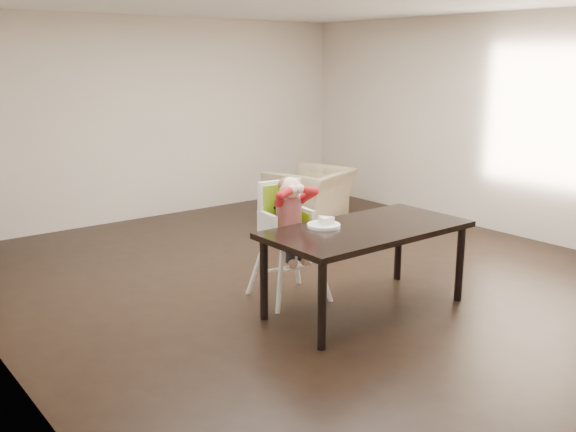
% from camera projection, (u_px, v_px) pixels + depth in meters
% --- Properties ---
extents(ground, '(7.00, 7.00, 0.00)m').
position_uv_depth(ground, '(323.00, 280.00, 6.38)').
color(ground, black).
rests_on(ground, ground).
extents(room_walls, '(6.02, 7.02, 2.71)m').
position_uv_depth(room_walls, '(326.00, 91.00, 5.94)').
color(room_walls, beige).
rests_on(room_walls, ground).
extents(dining_table, '(1.80, 0.90, 0.75)m').
position_uv_depth(dining_table, '(367.00, 236.00, 5.48)').
color(dining_table, black).
rests_on(dining_table, ground).
extents(high_chair, '(0.53, 0.53, 1.13)m').
position_uv_depth(high_chair, '(287.00, 213.00, 5.75)').
color(high_chair, white).
rests_on(high_chair, ground).
extents(plate, '(0.37, 0.37, 0.08)m').
position_uv_depth(plate, '(324.00, 224.00, 5.46)').
color(plate, white).
rests_on(plate, dining_table).
extents(armchair, '(1.23, 1.01, 0.93)m').
position_uv_depth(armchair, '(310.00, 186.00, 8.71)').
color(armchair, '#9D8A64').
rests_on(armchair, ground).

